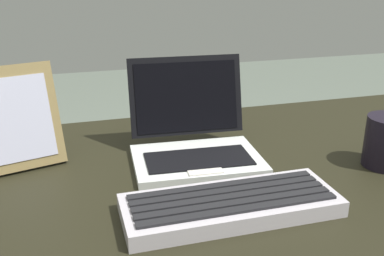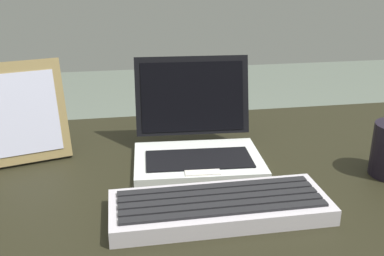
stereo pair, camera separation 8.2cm
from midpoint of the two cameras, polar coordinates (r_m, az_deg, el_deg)
The scene contains 4 objects.
desk at distance 0.88m, azimuth 3.87°, elevation -10.30°, with size 1.70×0.71×0.73m.
laptop_front at distance 0.88m, azimuth -2.45°, elevation -1.53°, with size 0.25×0.23×0.19m.
external_keyboard at distance 0.70m, azimuth 1.62°, elevation -9.85°, with size 0.34×0.13×0.03m.
photo_frame at distance 0.90m, azimuth -24.10°, elevation 1.03°, with size 0.17×0.10×0.19m.
Camera 1 is at (-0.30, -0.70, 1.10)m, focal length 41.74 mm.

